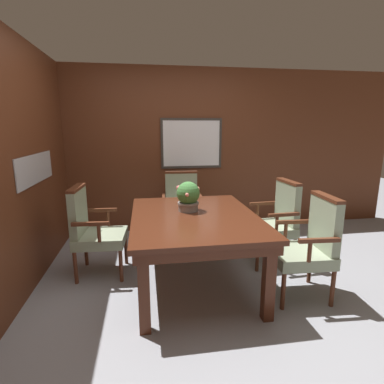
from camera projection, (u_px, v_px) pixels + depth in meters
The scene contains 9 objects.
ground_plane at pixel (193, 292), 2.94m from camera, with size 14.00×14.00×0.00m, color #93969E.
wall_back at pixel (173, 151), 4.55m from camera, with size 7.20×0.08×2.45m.
wall_left at pixel (0, 173), 2.43m from camera, with size 0.08×7.20×2.45m.
dining_table at pixel (194, 224), 2.98m from camera, with size 1.22×1.58×0.74m.
chair_right_far at pixel (276, 219), 3.54m from camera, with size 0.55×0.56×0.98m.
chair_head_far at pixel (182, 205), 4.17m from camera, with size 0.56×0.55×0.98m.
chair_right_near at pixel (309, 244), 2.80m from camera, with size 0.55×0.56×0.98m.
chair_left_far at pixel (93, 228), 3.22m from camera, with size 0.55×0.56×0.98m.
potted_plant at pixel (188, 196), 3.07m from camera, with size 0.25×0.25×0.31m.
Camera 1 is at (-0.43, -2.62, 1.59)m, focal length 28.00 mm.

